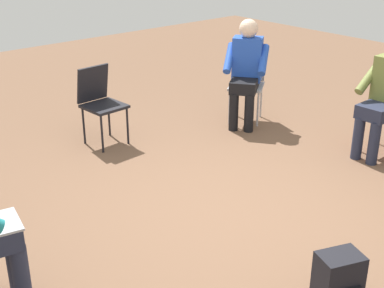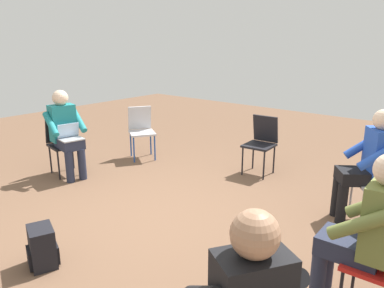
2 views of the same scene
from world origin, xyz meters
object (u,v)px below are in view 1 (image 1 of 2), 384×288
object	(u,v)px
chair_west	(100,100)
person_in_blue	(246,67)
backpack_near_laptop_user	(338,282)
chair_northwest	(247,80)

from	to	relation	value
chair_west	person_in_blue	world-z (taller)	person_in_blue
chair_west	person_in_blue	xyz separation A→B (m)	(0.61, 1.62, 0.20)
chair_west	backpack_near_laptop_user	xyz separation A→B (m)	(3.31, -0.28, -0.34)
backpack_near_laptop_user	chair_northwest	bearing A→B (deg)	143.85
chair_west	person_in_blue	distance (m)	1.75
chair_west	person_in_blue	size ratio (longest dim) A/B	0.69
chair_northwest	chair_west	distance (m)	1.83
chair_northwest	person_in_blue	bearing A→B (deg)	90.00
chair_west	backpack_near_laptop_user	bearing A→B (deg)	81.28
chair_west	backpack_near_laptop_user	world-z (taller)	chair_west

